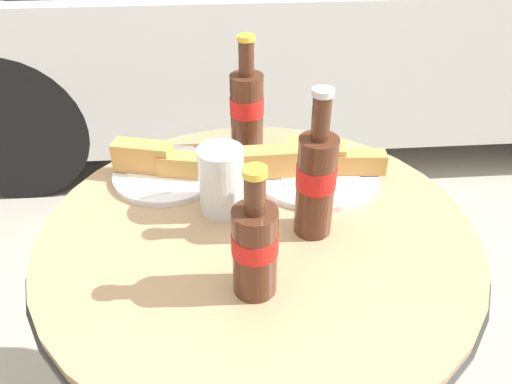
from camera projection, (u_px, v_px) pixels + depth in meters
The scene contains 7 objects.
bistro_table at pixel (258, 295), 0.95m from camera, with size 0.76×0.76×0.76m.
cola_bottle_left at pixel (246, 109), 1.01m from camera, with size 0.07×0.07×0.25m.
cola_bottle_right at pixel (316, 180), 0.79m from camera, with size 0.07×0.07×0.26m.
cola_bottle_center at pixel (255, 246), 0.69m from camera, with size 0.07×0.07×0.21m.
drinking_glass at pixel (222, 183), 0.87m from camera, with size 0.08×0.08×0.12m.
lunch_plate_near at pixel (311, 166), 0.98m from camera, with size 0.29×0.25×0.07m.
lunch_plate_far at pixel (164, 168), 0.98m from camera, with size 0.21×0.21×0.07m.
Camera 1 is at (-0.06, -0.66, 1.30)m, focal length 35.00 mm.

